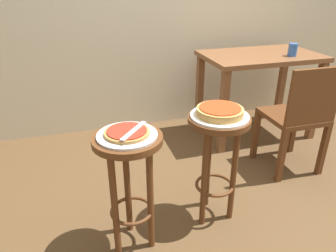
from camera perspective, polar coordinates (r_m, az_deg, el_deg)
name	(u,v)px	position (r m, az deg, el deg)	size (l,w,h in m)	color
ground_plane	(247,220)	(2.15, 13.91, -16.03)	(6.00, 6.00, 0.00)	brown
stool_foreground	(129,169)	(1.66, -6.98, -7.65)	(0.35, 0.35, 0.69)	#5B3319
serving_plate_foreground	(127,135)	(1.56, -7.35, -1.64)	(0.30, 0.30, 0.01)	silver
pizza_foreground	(127,132)	(1.55, -7.39, -1.11)	(0.22, 0.22, 0.02)	#B78442
stool_middle	(217,147)	(1.87, 8.82, -3.68)	(0.35, 0.35, 0.69)	#5B3319
serving_plate_middle	(220,116)	(1.78, 9.24, 1.80)	(0.33, 0.33, 0.01)	white
pizza_middle	(220,111)	(1.77, 9.30, 2.65)	(0.26, 0.26, 0.05)	tan
dining_table	(259,68)	(3.02, 16.06, 9.91)	(1.02, 0.63, 0.77)	brown
cup_near_edge	(293,50)	(2.98, 21.46, 12.62)	(0.08, 0.08, 0.11)	#3360B2
wooden_chair	(299,115)	(2.52, 22.44, 1.78)	(0.40, 0.40, 0.85)	#5B3319
pizza_server_knife	(134,131)	(1.53, -6.18, -0.82)	(0.22, 0.02, 0.01)	silver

